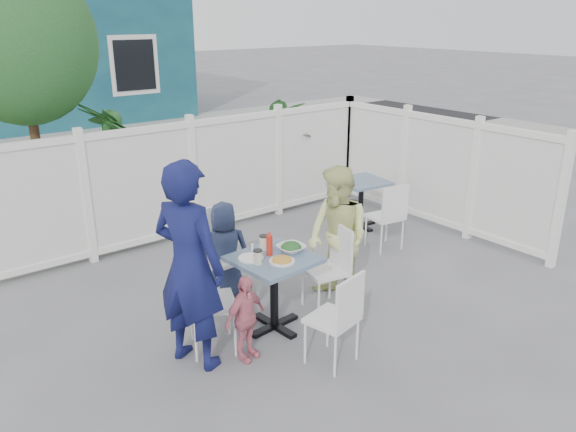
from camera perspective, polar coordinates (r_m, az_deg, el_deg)
ground at (r=6.09m, az=1.07°, el=-8.70°), size 80.00×80.00×0.00m
near_sidewalk at (r=9.12m, az=-14.16°, el=0.59°), size 24.00×2.60×0.01m
street at (r=12.47m, az=-21.28°, el=4.95°), size 24.00×5.00×0.01m
far_sidewalk at (r=15.41m, az=-24.83°, el=7.10°), size 24.00×1.60×0.01m
fence_back at (r=7.72m, az=-9.63°, el=3.53°), size 5.86×0.08×1.60m
fence_right at (r=8.24m, az=14.84°, el=4.18°), size 0.08×3.66×1.60m
tree at (r=7.67m, az=-25.52°, el=15.60°), size 1.80×1.62×3.59m
potted_shrub_a at (r=7.99m, az=-17.11°, el=4.50°), size 1.19×1.19×1.84m
potted_shrub_b at (r=9.11m, az=-1.82°, el=6.28°), size 1.31×1.49×1.57m
main_table at (r=5.36m, az=-1.43°, el=-5.88°), size 0.77×0.77×0.75m
spare_table at (r=8.06m, az=7.45°, el=2.54°), size 0.74×0.74×0.70m
chair_left at (r=5.10m, az=-8.72°, el=-7.92°), size 0.55×0.56×0.95m
chair_right at (r=5.78m, az=4.48°, el=-4.64°), size 0.47×0.48×0.90m
chair_back at (r=5.99m, az=-7.09°, el=-3.18°), size 0.47×0.46×1.00m
chair_near at (r=4.87m, az=5.24°, el=-9.82°), size 0.47×0.46×0.87m
chair_spare at (r=7.31m, az=10.23°, el=0.38°), size 0.46×0.45×0.89m
man at (r=4.79m, az=-9.99°, el=-5.02°), size 0.67×0.79×1.84m
woman at (r=5.80m, az=5.07°, el=-2.21°), size 0.62×0.77×1.49m
boy at (r=5.95m, az=-6.43°, el=-3.69°), size 0.63×0.53×1.10m
toddler at (r=5.00m, az=-4.36°, el=-10.34°), size 0.50×0.29×0.80m
plate_main at (r=5.19m, az=-0.62°, el=-4.62°), size 0.24×0.24×0.02m
plate_side at (r=5.26m, az=-3.79°, el=-4.29°), size 0.24×0.24×0.02m
salad_bowl at (r=5.41m, az=0.32°, el=-3.30°), size 0.26×0.26×0.06m
coffee_cup_a at (r=5.15m, az=-3.08°, el=-4.21°), size 0.08×0.08×0.12m
coffee_cup_b at (r=5.46m, az=-2.47°, el=-2.73°), size 0.09×0.09×0.13m
ketchup_bottle at (r=5.31m, az=-1.90°, el=-3.00°), size 0.06×0.06×0.20m
salt_shaker at (r=5.44m, az=-3.66°, el=-3.17°), size 0.03×0.03×0.07m
pepper_shaker at (r=5.46m, az=-3.72°, el=-3.09°), size 0.03×0.03×0.07m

